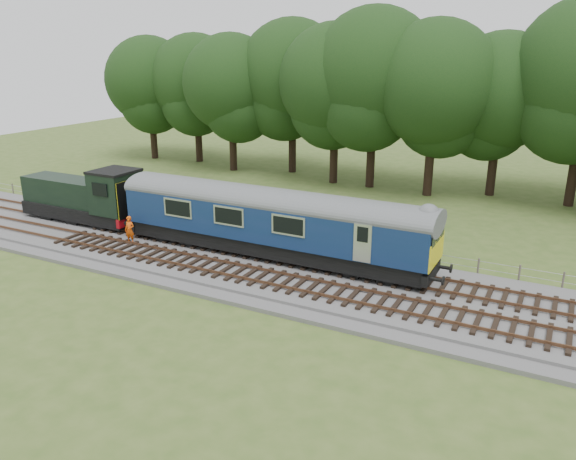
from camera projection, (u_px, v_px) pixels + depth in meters
The scene contains 9 objects.
ground at pixel (337, 286), 28.10m from camera, with size 120.00×120.00×0.00m, color #3D5720.
ballast at pixel (338, 282), 28.05m from camera, with size 70.00×7.00×0.35m, color #4C4C4F.
track_north at pixel (348, 269), 29.15m from camera, with size 67.20×2.40×0.21m.
track_south at pixel (325, 290), 26.62m from camera, with size 67.20×2.40×0.21m.
fence at pixel (368, 257), 31.89m from camera, with size 64.00×0.12×1.00m, color #6B6054, non-canonical shape.
tree_line at pixel (440, 191), 46.65m from camera, with size 70.00×8.00×18.00m, color black, non-canonical shape.
dmu_railcar at pixel (271, 217), 30.47m from camera, with size 18.05×2.86×3.88m.
shunter_loco at pixel (86, 198), 36.78m from camera, with size 8.91×2.60×3.38m.
worker at pixel (130, 230), 32.87m from camera, with size 0.60×0.40×1.65m, color #EE520C.
Camera 1 is at (9.72, -24.06, 11.41)m, focal length 35.00 mm.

